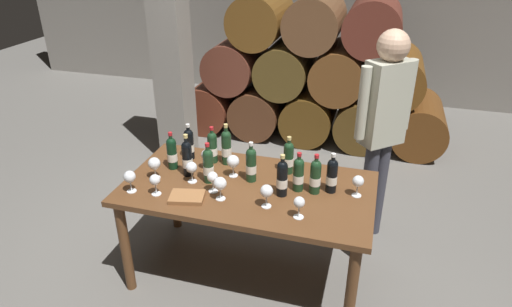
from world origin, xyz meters
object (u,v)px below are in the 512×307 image
object	(u,v)px
wine_bottle_11	(282,178)
tasting_notebook	(187,197)
wine_bottle_9	(315,176)
wine_bottle_8	(208,165)
wine_bottle_4	(212,147)
wine_glass_1	(130,177)
wine_bottle_10	(187,158)
wine_glass_0	(207,155)
wine_glass_9	(233,162)
wine_glass_4	(213,178)
wine_glass_3	(299,203)
wine_bottle_5	(189,144)
wine_glass_7	(155,181)
sommelier_presenting	(383,120)
wine_bottle_2	(298,174)
wine_bottle_6	(251,164)
wine_glass_10	(191,168)
wine_bottle_7	(172,153)
dining_table	(248,197)
wine_glass_8	(358,182)
wine_bottle_0	(289,157)
wine_glass_5	(154,164)
wine_bottle_1	(332,175)
wine_glass_2	(220,184)

from	to	relation	value
wine_bottle_11	tasting_notebook	bearing A→B (deg)	-159.18
wine_bottle_9	tasting_notebook	bearing A→B (deg)	-158.24
wine_bottle_8	wine_bottle_11	distance (m)	0.52
wine_bottle_4	wine_glass_1	world-z (taller)	wine_bottle_4
wine_bottle_10	wine_glass_0	size ratio (longest dim) A/B	2.06
wine_bottle_8	tasting_notebook	distance (m)	0.28
wine_glass_9	wine_glass_4	bearing A→B (deg)	-105.07
wine_glass_3	tasting_notebook	world-z (taller)	wine_glass_3
wine_bottle_5	wine_glass_7	distance (m)	0.54
wine_bottle_8	sommelier_presenting	size ratio (longest dim) A/B	0.17
wine_bottle_2	wine_bottle_6	world-z (taller)	wine_bottle_6
wine_bottle_4	wine_glass_10	bearing A→B (deg)	-95.65
wine_glass_0	wine_glass_1	world-z (taller)	wine_glass_1
wine_glass_0	wine_glass_10	distance (m)	0.21
wine_bottle_7	wine_bottle_10	xyz separation A→B (m)	(0.15, -0.06, 0.01)
tasting_notebook	wine_bottle_10	bearing A→B (deg)	99.87
wine_bottle_5	wine_glass_1	size ratio (longest dim) A/B	1.82
wine_bottle_10	sommelier_presenting	distance (m)	1.48
dining_table	wine_glass_10	world-z (taller)	wine_glass_10
dining_table	wine_bottle_5	size ratio (longest dim) A/B	6.05
dining_table	sommelier_presenting	world-z (taller)	sommelier_presenting
wine_bottle_8	wine_glass_8	xyz separation A→B (m)	(1.00, 0.10, -0.02)
wine_bottle_9	wine_bottle_8	bearing A→B (deg)	-175.02
wine_bottle_0	wine_bottle_8	distance (m)	0.57
wine_glass_1	tasting_notebook	distance (m)	0.41
wine_glass_5	wine_bottle_5	bearing A→B (deg)	72.45
wine_glass_7	wine_bottle_6	bearing A→B (deg)	32.29
wine_glass_1	wine_glass_10	size ratio (longest dim) A/B	1.01
wine_bottle_8	wine_glass_3	xyz separation A→B (m)	(0.68, -0.25, -0.03)
dining_table	wine_glass_4	xyz separation A→B (m)	(-0.20, -0.13, 0.20)
wine_bottle_1	wine_bottle_6	xyz separation A→B (m)	(-0.55, -0.01, 0.00)
wine_bottle_6	wine_bottle_8	world-z (taller)	wine_bottle_8
wine_bottle_8	wine_glass_2	bearing A→B (deg)	-50.81
wine_bottle_11	wine_glass_10	size ratio (longest dim) A/B	1.94
wine_bottle_9	wine_glass_3	bearing A→B (deg)	-98.11
wine_glass_9	wine_bottle_10	bearing A→B (deg)	-166.98
wine_glass_7	sommelier_presenting	size ratio (longest dim) A/B	0.09
wine_glass_2	wine_glass_9	distance (m)	0.31
wine_bottle_4	sommelier_presenting	world-z (taller)	sommelier_presenting
wine_bottle_10	tasting_notebook	xyz separation A→B (m)	(0.12, -0.29, -0.12)
wine_bottle_9	wine_glass_8	xyz separation A→B (m)	(0.27, 0.03, -0.02)
wine_bottle_7	dining_table	bearing A→B (deg)	-8.77
tasting_notebook	wine_glass_2	bearing A→B (deg)	3.44
wine_bottle_5	wine_bottle_2	bearing A→B (deg)	-14.15
wine_glass_8	wine_glass_10	bearing A→B (deg)	-173.18
wine_bottle_6	wine_bottle_9	size ratio (longest dim) A/B	1.04
wine_bottle_2	wine_bottle_7	bearing A→B (deg)	177.23
wine_bottle_4	wine_bottle_6	size ratio (longest dim) A/B	0.97
wine_glass_4	wine_glass_8	world-z (taller)	wine_glass_8
wine_bottle_4	wine_glass_2	distance (m)	0.52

